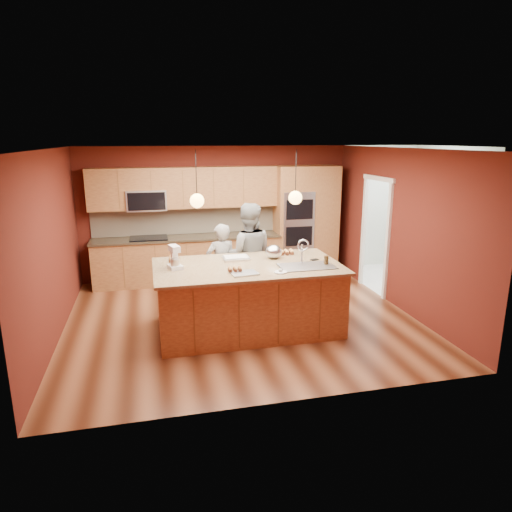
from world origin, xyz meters
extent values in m
plane|color=#451F10|center=(0.00, 0.00, 0.00)|extent=(5.50, 5.50, 0.00)
plane|color=silver|center=(0.00, 0.00, 2.70)|extent=(5.50, 5.50, 0.00)
plane|color=#511911|center=(0.00, 2.50, 1.35)|extent=(5.50, 0.00, 5.50)
plane|color=#511911|center=(0.00, -2.50, 1.35)|extent=(5.50, 0.00, 5.50)
plane|color=#511911|center=(-2.75, 0.00, 1.35)|extent=(0.00, 5.00, 5.00)
plane|color=#511911|center=(2.75, 0.00, 1.35)|extent=(0.00, 5.00, 5.00)
cube|color=brown|center=(-0.65, 2.20, 0.45)|extent=(3.70, 0.60, 0.90)
cube|color=#30271C|center=(-0.65, 2.19, 0.92)|extent=(3.74, 0.64, 0.04)
cube|color=beige|center=(-0.65, 2.48, 1.22)|extent=(3.70, 0.03, 0.56)
cube|color=brown|center=(-0.65, 2.32, 1.90)|extent=(3.70, 0.36, 0.80)
cube|color=black|center=(-1.40, 2.18, 0.94)|extent=(0.72, 0.52, 0.03)
cube|color=#ADAFB4|center=(-1.40, 2.30, 1.68)|extent=(0.76, 0.40, 0.40)
cube|color=brown|center=(1.60, 2.20, 1.15)|extent=(0.80, 0.60, 2.30)
cube|color=#ADAFB4|center=(1.60, 1.90, 1.20)|extent=(0.66, 0.04, 1.20)
cube|color=brown|center=(2.25, 2.20, 1.15)|extent=(0.50, 0.60, 2.30)
plane|color=silver|center=(3.65, 1.20, 0.00)|extent=(2.60, 2.60, 0.00)
plane|color=beige|center=(4.55, 1.20, 1.35)|extent=(0.00, 2.70, 2.70)
cube|color=silver|center=(4.35, 1.20, 1.95)|extent=(0.35, 2.40, 0.75)
cylinder|color=black|center=(-0.70, -0.42, 2.35)|extent=(0.01, 0.01, 0.70)
sphere|color=#FABD5A|center=(-0.70, -0.42, 2.00)|extent=(0.20, 0.20, 0.20)
cylinder|color=black|center=(0.74, -0.42, 2.35)|extent=(0.01, 0.01, 0.70)
sphere|color=#FABD5A|center=(0.74, -0.42, 2.00)|extent=(0.20, 0.20, 0.20)
cube|color=brown|center=(0.02, -0.42, 0.49)|extent=(2.67, 1.44, 0.98)
cube|color=tan|center=(0.02, -0.42, 1.00)|extent=(2.77, 1.54, 0.04)
cube|color=#ADAFB4|center=(0.85, -0.70, 0.94)|extent=(0.80, 0.47, 0.18)
imported|color=black|center=(-0.22, 0.60, 0.73)|extent=(0.59, 0.44, 1.47)
imported|color=slate|center=(0.25, 0.60, 0.90)|extent=(0.99, 0.84, 1.80)
cube|color=white|center=(-1.04, -0.37, 1.04)|extent=(0.23, 0.27, 0.05)
cube|color=white|center=(-1.04, -0.27, 1.19)|extent=(0.10, 0.09, 0.23)
cube|color=white|center=(-1.04, -0.35, 1.31)|extent=(0.17, 0.25, 0.09)
cylinder|color=silver|center=(-1.04, -0.40, 1.11)|extent=(0.13, 0.13, 0.13)
cube|color=silver|center=(-0.09, -0.06, 1.03)|extent=(0.42, 0.31, 0.03)
cube|color=silver|center=(-0.09, -0.06, 1.05)|extent=(0.36, 0.26, 0.02)
cube|color=#ADAFB4|center=(-0.13, -0.87, 1.03)|extent=(0.40, 0.31, 0.02)
ellipsoid|color=silver|center=(0.50, -0.13, 1.12)|extent=(0.26, 0.26, 0.22)
cylinder|color=silver|center=(0.38, -0.92, 1.03)|extent=(0.18, 0.18, 0.01)
cylinder|color=#31230F|center=(1.17, -0.67, 1.08)|extent=(0.07, 0.07, 0.13)
cube|color=black|center=(1.09, -0.38, 1.02)|extent=(0.14, 0.10, 0.01)
cube|color=white|center=(4.18, 0.81, 0.56)|extent=(0.88, 0.89, 1.11)
cube|color=white|center=(4.21, 1.61, 0.48)|extent=(0.73, 0.74, 0.96)
camera|label=1|loc=(-1.37, -6.81, 2.85)|focal=32.00mm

